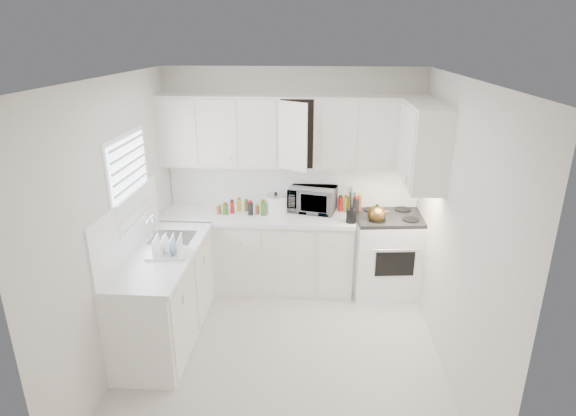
# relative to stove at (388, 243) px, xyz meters

# --- Properties ---
(floor) EXTENTS (3.20, 3.20, 0.00)m
(floor) POSITION_rel_stove_xyz_m (-1.14, -1.29, -0.62)
(floor) COLOR beige
(floor) RESTS_ON ground
(ceiling) EXTENTS (3.20, 3.20, 0.00)m
(ceiling) POSITION_rel_stove_xyz_m (-1.14, -1.29, 1.98)
(ceiling) COLOR white
(ceiling) RESTS_ON ground
(wall_back) EXTENTS (3.00, 0.00, 3.00)m
(wall_back) POSITION_rel_stove_xyz_m (-1.14, 0.31, 0.68)
(wall_back) COLOR silver
(wall_back) RESTS_ON ground
(wall_front) EXTENTS (3.00, 0.00, 3.00)m
(wall_front) POSITION_rel_stove_xyz_m (-1.14, -2.89, 0.68)
(wall_front) COLOR silver
(wall_front) RESTS_ON ground
(wall_left) EXTENTS (0.00, 3.20, 3.20)m
(wall_left) POSITION_rel_stove_xyz_m (-2.64, -1.29, 0.68)
(wall_left) COLOR silver
(wall_left) RESTS_ON ground
(wall_right) EXTENTS (0.00, 3.20, 3.20)m
(wall_right) POSITION_rel_stove_xyz_m (0.36, -1.29, 0.68)
(wall_right) COLOR silver
(wall_right) RESTS_ON ground
(window_blinds) EXTENTS (0.06, 0.96, 1.06)m
(window_blinds) POSITION_rel_stove_xyz_m (-2.62, -0.94, 0.93)
(window_blinds) COLOR white
(window_blinds) RESTS_ON wall_left
(lower_cabinets_back) EXTENTS (2.22, 0.60, 0.90)m
(lower_cabinets_back) POSITION_rel_stove_xyz_m (-1.53, 0.01, -0.17)
(lower_cabinets_back) COLOR silver
(lower_cabinets_back) RESTS_ON floor
(lower_cabinets_left) EXTENTS (0.60, 1.60, 0.90)m
(lower_cabinets_left) POSITION_rel_stove_xyz_m (-2.34, -1.09, -0.17)
(lower_cabinets_left) COLOR silver
(lower_cabinets_left) RESTS_ON floor
(countertop_back) EXTENTS (2.24, 0.64, 0.05)m
(countertop_back) POSITION_rel_stove_xyz_m (-1.53, 0.00, 0.30)
(countertop_back) COLOR white
(countertop_back) RESTS_ON lower_cabinets_back
(countertop_left) EXTENTS (0.64, 1.62, 0.05)m
(countertop_left) POSITION_rel_stove_xyz_m (-2.33, -1.09, 0.30)
(countertop_left) COLOR white
(countertop_left) RESTS_ON lower_cabinets_left
(backsplash_back) EXTENTS (2.98, 0.02, 0.55)m
(backsplash_back) POSITION_rel_stove_xyz_m (-1.14, 0.30, 0.60)
(backsplash_back) COLOR white
(backsplash_back) RESTS_ON wall_back
(backsplash_left) EXTENTS (0.02, 1.60, 0.55)m
(backsplash_left) POSITION_rel_stove_xyz_m (-2.63, -1.09, 0.60)
(backsplash_left) COLOR white
(backsplash_left) RESTS_ON wall_left
(upper_cabinets_back) EXTENTS (3.00, 0.33, 0.80)m
(upper_cabinets_back) POSITION_rel_stove_xyz_m (-1.14, 0.15, 0.88)
(upper_cabinets_back) COLOR silver
(upper_cabinets_back) RESTS_ON wall_back
(upper_cabinets_right) EXTENTS (0.33, 0.90, 0.80)m
(upper_cabinets_right) POSITION_rel_stove_xyz_m (0.19, -0.47, 0.88)
(upper_cabinets_right) COLOR silver
(upper_cabinets_right) RESTS_ON wall_right
(sink) EXTENTS (0.42, 0.38, 0.30)m
(sink) POSITION_rel_stove_xyz_m (-2.33, -0.74, 0.45)
(sink) COLOR gray
(sink) RESTS_ON countertop_left
(stove) EXTENTS (0.88, 0.75, 1.25)m
(stove) POSITION_rel_stove_xyz_m (0.00, 0.00, 0.00)
(stove) COLOR white
(stove) RESTS_ON floor
(tea_kettle) EXTENTS (0.30, 0.28, 0.23)m
(tea_kettle) POSITION_rel_stove_xyz_m (-0.18, -0.16, 0.43)
(tea_kettle) COLOR olive
(tea_kettle) RESTS_ON stove
(frying_pan) EXTENTS (0.39, 0.51, 0.04)m
(frying_pan) POSITION_rel_stove_xyz_m (0.18, 0.16, 0.34)
(frying_pan) COLOR black
(frying_pan) RESTS_ON stove
(microwave) EXTENTS (0.59, 0.41, 0.36)m
(microwave) POSITION_rel_stove_xyz_m (-0.90, 0.16, 0.51)
(microwave) COLOR gray
(microwave) RESTS_ON countertop_back
(rice_cooker) EXTENTS (0.31, 0.31, 0.25)m
(rice_cooker) POSITION_rel_stove_xyz_m (-1.33, 0.06, 0.45)
(rice_cooker) COLOR white
(rice_cooker) RESTS_ON countertop_back
(paper_towel) EXTENTS (0.12, 0.12, 0.27)m
(paper_towel) POSITION_rel_stove_xyz_m (-1.14, 0.22, 0.46)
(paper_towel) COLOR white
(paper_towel) RESTS_ON countertop_back
(utensil_crock) EXTENTS (0.15, 0.15, 0.37)m
(utensil_crock) POSITION_rel_stove_xyz_m (-0.46, -0.19, 0.51)
(utensil_crock) COLOR black
(utensil_crock) RESTS_ON countertop_back
(dish_rack) EXTENTS (0.40, 0.32, 0.21)m
(dish_rack) POSITION_rel_stove_xyz_m (-2.26, -1.15, 0.43)
(dish_rack) COLOR white
(dish_rack) RESTS_ON countertop_left
(spice_left_0) EXTENTS (0.06, 0.06, 0.13)m
(spice_left_0) POSITION_rel_stove_xyz_m (-1.99, 0.13, 0.39)
(spice_left_0) COLOR #9C502A
(spice_left_0) RESTS_ON countertop_back
(spice_left_1) EXTENTS (0.06, 0.06, 0.13)m
(spice_left_1) POSITION_rel_stove_xyz_m (-1.92, 0.04, 0.39)
(spice_left_1) COLOR #3D6E24
(spice_left_1) RESTS_ON countertop_back
(spice_left_2) EXTENTS (0.06, 0.06, 0.13)m
(spice_left_2) POSITION_rel_stove_xyz_m (-1.84, 0.13, 0.39)
(spice_left_2) COLOR #B41818
(spice_left_2) RESTS_ON countertop_back
(spice_left_3) EXTENTS (0.06, 0.06, 0.13)m
(spice_left_3) POSITION_rel_stove_xyz_m (-1.77, 0.04, 0.39)
(spice_left_3) COLOR yellow
(spice_left_3) RESTS_ON countertop_back
(spice_left_4) EXTENTS (0.06, 0.06, 0.13)m
(spice_left_4) POSITION_rel_stove_xyz_m (-1.69, 0.13, 0.39)
(spice_left_4) COLOR brown
(spice_left_4) RESTS_ON countertop_back
(spice_left_5) EXTENTS (0.06, 0.06, 0.13)m
(spice_left_5) POSITION_rel_stove_xyz_m (-1.62, 0.04, 0.39)
(spice_left_5) COLOR black
(spice_left_5) RESTS_ON countertop_back
(spice_left_6) EXTENTS (0.06, 0.06, 0.13)m
(spice_left_6) POSITION_rel_stove_xyz_m (-1.54, 0.13, 0.39)
(spice_left_6) COLOR #9C502A
(spice_left_6) RESTS_ON countertop_back
(spice_left_7) EXTENTS (0.06, 0.06, 0.13)m
(spice_left_7) POSITION_rel_stove_xyz_m (-1.47, 0.04, 0.39)
(spice_left_7) COLOR #3D6E24
(spice_left_7) RESTS_ON countertop_back
(sauce_right_0) EXTENTS (0.06, 0.06, 0.19)m
(sauce_right_0) POSITION_rel_stove_xyz_m (-0.56, 0.17, 0.42)
(sauce_right_0) COLOR #B41818
(sauce_right_0) RESTS_ON countertop_back
(sauce_right_1) EXTENTS (0.06, 0.06, 0.19)m
(sauce_right_1) POSITION_rel_stove_xyz_m (-0.51, 0.11, 0.42)
(sauce_right_1) COLOR yellow
(sauce_right_1) RESTS_ON countertop_back
(sauce_right_2) EXTENTS (0.06, 0.06, 0.19)m
(sauce_right_2) POSITION_rel_stove_xyz_m (-0.45, 0.17, 0.42)
(sauce_right_2) COLOR brown
(sauce_right_2) RESTS_ON countertop_back
(sauce_right_3) EXTENTS (0.06, 0.06, 0.19)m
(sauce_right_3) POSITION_rel_stove_xyz_m (-0.40, 0.11, 0.42)
(sauce_right_3) COLOR black
(sauce_right_3) RESTS_ON countertop_back
(sauce_right_4) EXTENTS (0.06, 0.06, 0.19)m
(sauce_right_4) POSITION_rel_stove_xyz_m (-0.34, 0.17, 0.42)
(sauce_right_4) COLOR #9C502A
(sauce_right_4) RESTS_ON countertop_back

